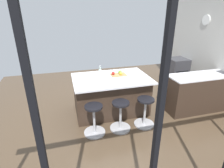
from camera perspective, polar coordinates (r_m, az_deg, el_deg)
name	(u,v)px	position (r m, az deg, el deg)	size (l,w,h in m)	color
ground_plane	(120,110)	(4.66, 2.48, -8.21)	(7.01, 7.01, 0.00)	brown
window_panel_rear	(195,156)	(2.26, 24.83, -19.93)	(5.39, 0.12, 2.67)	beige
interior_partition_left	(218,52)	(5.58, 30.47, 8.69)	(0.15, 5.21, 2.67)	beige
sink_cabinet	(213,90)	(5.28, 29.34, -1.75)	(2.51, 0.60, 1.20)	#38281E
oven_range	(176,72)	(6.42, 19.65, 3.70)	(0.60, 0.61, 0.89)	#38383D
kitchen_island	(111,94)	(4.40, -0.34, -3.30)	(1.77, 1.17, 0.91)	#38281E
stool_by_window	(145,113)	(4.03, 10.31, -8.90)	(0.44, 0.44, 0.64)	#B7B7BC
stool_middle	(120,116)	(3.85, 2.67, -10.19)	(0.44, 0.44, 0.64)	#B7B7BC
stool_near_camera	(94,121)	(3.73, -5.64, -11.39)	(0.44, 0.44, 0.64)	#B7B7BC
cutting_board	(118,75)	(4.35, 2.03, 2.94)	(0.36, 0.24, 0.02)	tan
apple_red	(113,73)	(4.31, 0.34, 3.43)	(0.08, 0.08, 0.08)	red
apple_yellow	(121,74)	(4.30, 2.81, 3.32)	(0.07, 0.07, 0.07)	gold
apple_green	(120,72)	(4.38, 2.54, 3.79)	(0.08, 0.08, 0.08)	#609E2D
water_bottle	(100,74)	(4.09, -3.74, 3.26)	(0.06, 0.06, 0.31)	silver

